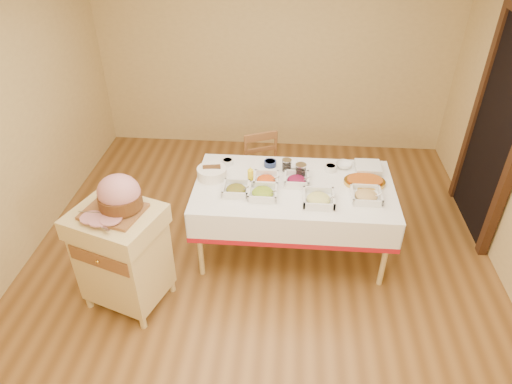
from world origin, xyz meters
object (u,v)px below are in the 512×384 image
dining_chair (265,174)px  plate_stack (368,168)px  dining_table (293,200)px  mustard_bottle (250,176)px  preserve_jar_right (301,171)px  brass_platter (365,182)px  preserve_jar_left (287,166)px  butcher_cart (123,253)px  ham_on_board (118,197)px  bread_basket (212,173)px

dining_chair → plate_stack: dining_chair is taller
dining_table → mustard_bottle: 0.47m
dining_chair → preserve_jar_right: bearing=-53.6°
brass_platter → preserve_jar_left: bearing=166.4°
butcher_cart → mustard_bottle: size_ratio=5.63×
plate_stack → butcher_cart: bearing=-152.6°
dining_chair → plate_stack: 1.12m
ham_on_board → mustard_bottle: bearing=38.8°
preserve_jar_left → mustard_bottle: bearing=-143.5°
preserve_jar_right → brass_platter: size_ratio=0.35×
preserve_jar_left → plate_stack: bearing=3.7°
ham_on_board → bread_basket: ham_on_board is taller
butcher_cart → plate_stack: bearing=27.4°
brass_platter → preserve_jar_right: bearing=172.6°
butcher_cart → preserve_jar_right: (1.44, 0.93, 0.28)m
dining_table → butcher_cart: (-1.39, -0.78, -0.06)m
ham_on_board → preserve_jar_left: ham_on_board is taller
dining_chair → ham_on_board: (-1.03, -1.39, 0.62)m
mustard_bottle → brass_platter: 1.05m
preserve_jar_left → mustard_bottle: mustard_bottle is taller
plate_stack → ham_on_board: bearing=-152.8°
bread_basket → brass_platter: size_ratio=0.73×
dining_table → butcher_cart: size_ratio=1.93×
plate_stack → brass_platter: plate_stack is taller
butcher_cart → brass_platter: size_ratio=2.49×
preserve_jar_left → brass_platter: size_ratio=0.31×
bread_basket → brass_platter: (1.41, 0.01, -0.03)m
dining_table → preserve_jar_right: bearing=70.1°
dining_table → dining_chair: bearing=115.3°
dining_chair → bread_basket: bearing=-128.3°
mustard_bottle → plate_stack: bearing=14.8°
dining_table → brass_platter: (0.64, 0.08, 0.18)m
dining_chair → brass_platter: 1.16m
brass_platter → dining_chair: bearing=148.9°
ham_on_board → brass_platter: 2.16m
brass_platter → butcher_cart: bearing=-157.1°
preserve_jar_left → dining_table: bearing=-73.5°
ham_on_board → bread_basket: size_ratio=1.69×
plate_stack → bread_basket: bearing=-171.0°
butcher_cart → bread_basket: (0.62, 0.85, 0.28)m
dining_chair → brass_platter: dining_chair is taller
mustard_bottle → bread_basket: size_ratio=0.61×
preserve_jar_right → mustard_bottle: (-0.46, -0.14, 0.02)m
dining_table → butcher_cart: butcher_cart is taller
dining_chair → preserve_jar_left: (0.23, -0.40, 0.36)m
preserve_jar_right → bread_basket: (-0.82, -0.08, -0.01)m
butcher_cart → mustard_bottle: 1.30m
preserve_jar_left → ham_on_board: bearing=-141.8°
dining_table → plate_stack: plate_stack is taller
plate_stack → mustard_bottle: bearing=-165.2°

